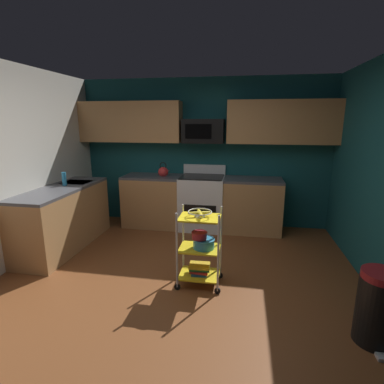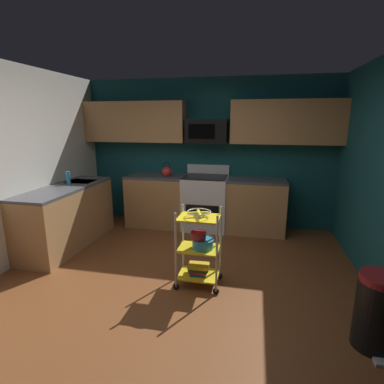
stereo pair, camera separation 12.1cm
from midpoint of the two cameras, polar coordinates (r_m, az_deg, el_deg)
floor at (r=3.57m, az=-2.82°, el=-18.63°), size 4.40×4.80×0.04m
wall_back at (r=5.44m, az=3.60°, el=7.40°), size 4.52×0.06×2.60m
counter_run at (r=5.02m, az=-6.36°, el=-2.94°), size 3.58×2.34×0.92m
oven_range at (r=5.27m, az=3.22°, el=-1.91°), size 0.76×0.65×1.10m
upper_cabinets at (r=5.21m, az=3.31°, el=13.20°), size 4.40×0.33×0.70m
microwave at (r=5.18m, az=3.57°, el=11.53°), size 0.70×0.39×0.40m
rolling_cart at (r=3.48m, az=2.33°, el=-10.73°), size 0.53×0.36×0.91m
fruit_bowl at (r=3.33m, az=2.40°, el=-4.03°), size 0.27×0.27×0.07m
mixing_bowl_large at (r=3.44m, az=3.11°, el=-9.75°), size 0.25×0.25×0.11m
mixing_bowl_small at (r=3.40m, az=2.28°, el=-8.23°), size 0.18×0.18×0.08m
book_stack at (r=3.59m, az=2.29°, el=-14.48°), size 0.25×0.19×0.12m
kettle at (r=5.30m, az=-4.18°, el=3.91°), size 0.21×0.18×0.26m
dish_soap_bottle at (r=4.92m, az=-21.91°, el=2.50°), size 0.06×0.06×0.20m
trash_can at (r=3.11m, az=32.80°, el=-18.71°), size 0.34×0.42×0.66m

